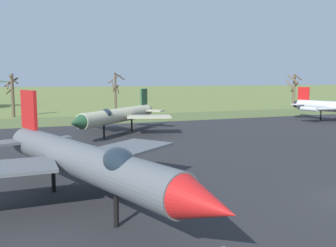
{
  "coord_description": "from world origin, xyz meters",
  "views": [
    {
      "loc": [
        -15.4,
        -12.26,
        6.01
      ],
      "look_at": [
        -4.62,
        15.76,
        2.34
      ],
      "focal_mm": 38.8,
      "sensor_mm": 36.0,
      "label": 1
    }
  ],
  "objects": [
    {
      "name": "grass_verge_strip",
      "position": [
        0.0,
        41.53,
        0.03
      ],
      "size": [
        154.71,
        12.0,
        0.06
      ],
      "primitive_type": "cube",
      "color": "#586637",
      "rests_on": "ground"
    },
    {
      "name": "jet_fighter_rear_center",
      "position": [
        -13.16,
        4.12,
        2.36
      ],
      "size": [
        12.39,
        16.33,
        5.38
      ],
      "color": "#565B60",
      "rests_on": "ground"
    },
    {
      "name": "bare_tree_center",
      "position": [
        -17.76,
        50.31,
        3.87
      ],
      "size": [
        2.31,
        2.36,
        6.88
      ],
      "color": "brown",
      "rests_on": "ground"
    },
    {
      "name": "bare_tree_far_right",
      "position": [
        37.88,
        50.95,
        4.06
      ],
      "size": [
        3.06,
        3.06,
        7.17
      ],
      "color": "brown",
      "rests_on": "ground"
    },
    {
      "name": "info_placard_front_left",
      "position": [
        -12.39,
        18.63,
        0.63
      ],
      "size": [
        0.61,
        0.28,
        0.99
      ],
      "color": "black",
      "rests_on": "ground"
    },
    {
      "name": "bare_tree_right_of_center",
      "position": [
        -0.87,
        51.5,
        3.94
      ],
      "size": [
        2.68,
        3.01,
        7.22
      ],
      "color": "brown",
      "rests_on": "ground"
    },
    {
      "name": "jet_fighter_front_left",
      "position": [
        -6.57,
        25.67,
        2.19
      ],
      "size": [
        12.53,
        12.71,
        4.87
      ],
      "color": "#B7B293",
      "rests_on": "ground"
    },
    {
      "name": "asphalt_apron",
      "position": [
        0.0,
        13.32,
        0.03
      ],
      "size": [
        94.71,
        44.41,
        0.05
      ],
      "primitive_type": "cube",
      "color": "#28282B",
      "rests_on": "ground"
    }
  ]
}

